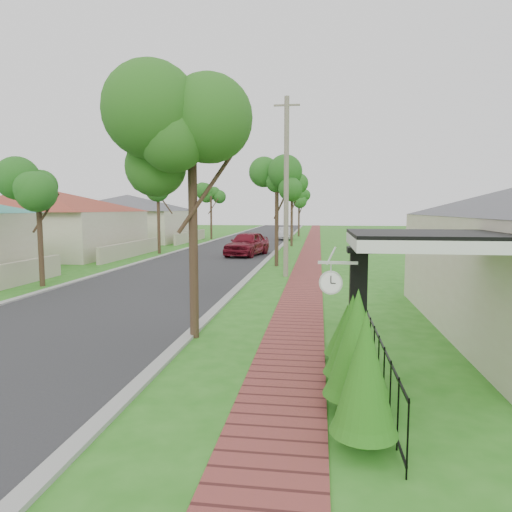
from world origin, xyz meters
The scene contains 16 objects.
ground centered at (0.00, 0.00, 0.00)m, with size 160.00×160.00×0.00m, color #2B741B.
road centered at (-3.00, 20.00, 0.00)m, with size 7.00×120.00×0.02m, color #28282B.
kerb_right centered at (0.65, 20.00, 0.00)m, with size 0.30×120.00×0.10m, color #9E9E99.
kerb_left centered at (-6.65, 20.00, 0.00)m, with size 0.30×120.00×0.10m, color #9E9E99.
sidewalk centered at (3.25, 20.00, 0.00)m, with size 1.50×120.00×0.03m, color brown.
porch_post centered at (4.55, -1.00, 1.12)m, with size 0.48×0.48×2.52m.
picket_fence centered at (4.90, 0.00, 0.53)m, with size 0.03×8.02×1.00m.
street_trees centered at (-2.87, 26.84, 4.54)m, with size 10.70×37.65×5.89m.
hedge_row centered at (4.45, -1.76, 0.85)m, with size 0.92×4.43×2.08m.
far_house_red centered at (-14.97, 20.00, 2.34)m, with size 15.56×15.56×4.60m.
far_house_grey centered at (-14.97, 34.00, 2.34)m, with size 15.56×15.56×4.60m.
parked_car_red centered at (-1.00, 21.33, 0.82)m, with size 1.95×4.84×1.65m, color maroon.
parked_car_white centered at (0.40, 38.09, 0.64)m, with size 1.35×3.86×1.27m, color silver.
near_tree centered at (0.80, 1.50, 4.59)m, with size 2.24×2.24×5.76m.
utility_pole centered at (2.30, 12.11, 4.21)m, with size 1.20×0.24×8.31m.
station_clock centered at (4.06, -1.40, 1.95)m, with size 0.68×0.13×0.58m.
Camera 1 is at (3.84, -9.28, 3.19)m, focal length 32.00 mm.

